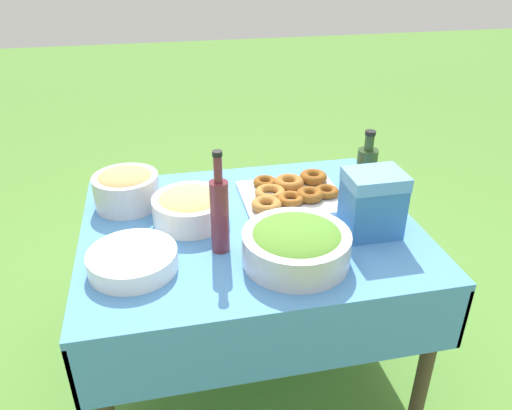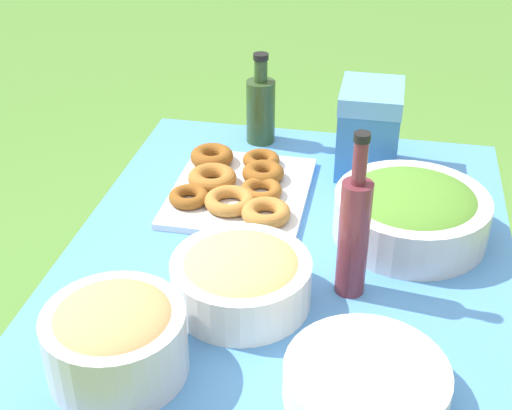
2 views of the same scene
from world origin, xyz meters
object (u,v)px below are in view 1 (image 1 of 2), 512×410
object	(u,v)px
plate_stack	(133,260)
cooler_box	(372,203)
pasta_bowl	(191,206)
olive_oil_bottle	(366,168)
wine_bottle	(220,213)
donut_platter	(291,193)
bread_bowl	(126,187)
salad_bowl	(296,244)

from	to	relation	value
plate_stack	cooler_box	distance (m)	0.77
pasta_bowl	olive_oil_bottle	world-z (taller)	olive_oil_bottle
cooler_box	plate_stack	bearing A→B (deg)	-176.32
olive_oil_bottle	wine_bottle	size ratio (longest dim) A/B	0.73
pasta_bowl	donut_platter	world-z (taller)	pasta_bowl
bread_bowl	cooler_box	xyz separation A→B (m)	(0.79, -0.36, 0.04)
pasta_bowl	cooler_box	xyz separation A→B (m)	(0.57, -0.20, 0.05)
plate_stack	olive_oil_bottle	xyz separation A→B (m)	(0.87, 0.34, 0.07)
donut_platter	olive_oil_bottle	distance (m)	0.30
donut_platter	olive_oil_bottle	bearing A→B (deg)	0.25
plate_stack	salad_bowl	bearing A→B (deg)	-7.21
wine_bottle	pasta_bowl	bearing A→B (deg)	110.47
bread_bowl	cooler_box	size ratio (longest dim) A/B	1.08
bread_bowl	cooler_box	bearing A→B (deg)	-24.42
salad_bowl	pasta_bowl	world-z (taller)	salad_bowl
donut_platter	olive_oil_bottle	world-z (taller)	olive_oil_bottle
salad_bowl	wine_bottle	xyz separation A→B (m)	(-0.21, 0.11, 0.07)
salad_bowl	bread_bowl	bearing A→B (deg)	137.02
salad_bowl	plate_stack	size ratio (longest dim) A/B	1.23
salad_bowl	pasta_bowl	bearing A→B (deg)	133.14
pasta_bowl	donut_platter	distance (m)	0.40
wine_bottle	plate_stack	bearing A→B (deg)	-169.92
olive_oil_bottle	donut_platter	bearing A→B (deg)	-179.75
donut_platter	cooler_box	bearing A→B (deg)	-56.67
olive_oil_bottle	bread_bowl	size ratio (longest dim) A/B	1.04
donut_platter	cooler_box	xyz separation A→B (m)	(0.19, -0.29, 0.09)
salad_bowl	olive_oil_bottle	world-z (taller)	olive_oil_bottle
donut_platter	plate_stack	bearing A→B (deg)	-149.76
salad_bowl	bread_bowl	distance (m)	0.69
plate_stack	bread_bowl	size ratio (longest dim) A/B	1.13
olive_oil_bottle	cooler_box	xyz separation A→B (m)	(-0.10, -0.29, 0.01)
pasta_bowl	olive_oil_bottle	xyz separation A→B (m)	(0.68, 0.09, 0.04)
salad_bowl	cooler_box	distance (m)	0.31
donut_platter	wine_bottle	world-z (taller)	wine_bottle
wine_bottle	cooler_box	bearing A→B (deg)	0.17
bread_bowl	salad_bowl	bearing A→B (deg)	-42.98
pasta_bowl	plate_stack	distance (m)	0.31
plate_stack	cooler_box	size ratio (longest dim) A/B	1.21
plate_stack	pasta_bowl	bearing A→B (deg)	51.40
pasta_bowl	wine_bottle	size ratio (longest dim) A/B	0.78
pasta_bowl	bread_bowl	world-z (taller)	bread_bowl
olive_oil_bottle	wine_bottle	world-z (taller)	wine_bottle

